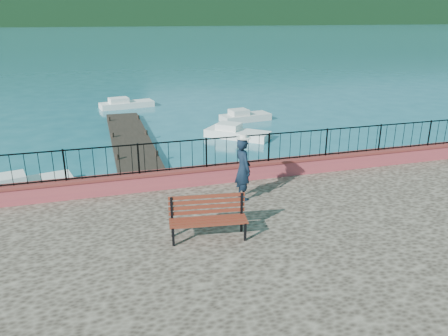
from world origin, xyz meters
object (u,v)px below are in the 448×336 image
boat_1 (238,131)px  boat_2 (245,115)px  park_bench (208,226)px  person (243,169)px  boat_4 (127,102)px  boat_0 (24,182)px

boat_1 → boat_2: bearing=106.6°
park_bench → boat_2: 18.26m
person → boat_4: (-1.82, 21.30, -1.76)m
boat_0 → boat_4: 16.49m
person → boat_1: 11.50m
boat_0 → boat_4: bearing=58.5°
park_bench → boat_0: size_ratio=0.56×
park_bench → boat_0: (-5.38, 7.79, -1.12)m
boat_4 → boat_0: bearing=-119.0°
boat_0 → boat_2: same height
person → park_bench: bearing=135.8°
boat_1 → park_bench: bearing=-69.6°
park_bench → boat_2: park_bench is taller
person → boat_2: size_ratio=0.59×
boat_4 → person: bearing=-95.7°
boat_1 → boat_2: size_ratio=1.12×
park_bench → person: size_ratio=1.05×
boat_0 → boat_4: (5.21, 15.65, 0.00)m
boat_1 → boat_4: 11.71m
person → boat_0: size_ratio=0.53×
park_bench → boat_4: bearing=98.3°
boat_4 → boat_1: bearing=-73.9°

